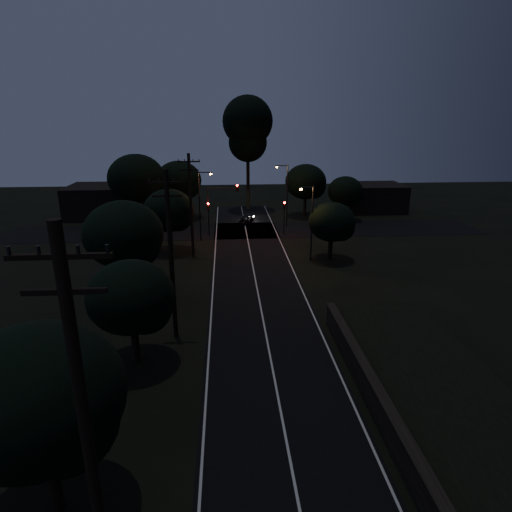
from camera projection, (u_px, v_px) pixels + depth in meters
road_surface at (251, 257)px, 44.23m from camera, size 60.00×70.00×0.03m
retaining_wall at (475, 451)px, 17.94m from camera, size 6.93×26.00×1.60m
utility_pole_near at (88, 448)px, 10.50m from camera, size 2.20×0.30×12.00m
utility_pole_mid at (171, 254)px, 26.76m from camera, size 2.20×0.30×11.00m
utility_pole_far at (191, 204)px, 42.94m from camera, size 2.20×0.30×10.50m
tree_left_a at (44, 401)px, 14.43m from camera, size 5.89×5.89×7.44m
tree_left_b at (134, 299)px, 24.22m from camera, size 4.97×4.97×6.32m
tree_left_c at (126, 236)px, 33.19m from camera, size 6.19×6.19×7.82m
tree_left_d at (171, 212)px, 44.93m from camera, size 5.30×5.30×6.72m
tree_far_nw at (180, 181)px, 59.77m from camera, size 6.33×6.33×8.02m
tree_far_w at (138, 180)px, 55.35m from camera, size 7.31×7.31×9.32m
tree_far_ne at (307, 183)px, 61.12m from camera, size 5.87×5.87×7.43m
tree_far_e at (346, 192)px, 58.92m from camera, size 4.78×4.78×6.06m
tree_right_a at (334, 223)px, 42.45m from camera, size 4.62×4.62×5.88m
tall_pine at (248, 128)px, 63.10m from camera, size 7.42×7.42×16.86m
building_left at (105, 201)px, 61.96m from camera, size 10.00×8.00×4.40m
building_right at (372, 197)px, 65.69m from camera, size 9.00×7.00×4.00m
signal_left at (208, 213)px, 51.43m from camera, size 0.28×0.35×4.10m
signal_right at (284, 212)px, 52.06m from camera, size 0.28×0.35×4.10m
signal_mast at (222, 200)px, 51.08m from camera, size 3.70×0.35×6.25m
streetlight_a at (201, 201)px, 48.94m from camera, size 1.66×0.26×8.00m
streetlight_b at (286, 191)px, 55.34m from camera, size 1.66×0.26×8.00m
streetlight_c at (310, 218)px, 42.21m from camera, size 1.46×0.26×7.50m
car at (246, 219)px, 58.16m from camera, size 2.37×3.67×1.16m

